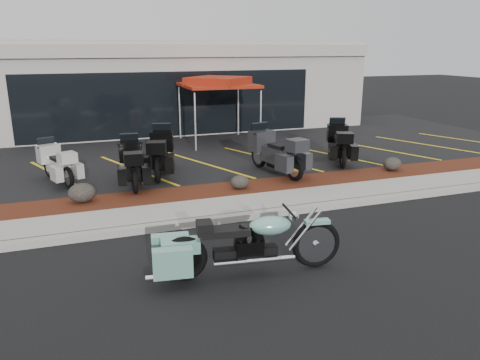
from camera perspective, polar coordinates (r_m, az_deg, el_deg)
name	(u,v)px	position (r m, az deg, el deg)	size (l,w,h in m)	color
ground	(277,231)	(9.97, 4.58, -6.24)	(90.00, 90.00, 0.00)	black
curb	(261,214)	(10.72, 2.62, -4.16)	(24.00, 0.25, 0.15)	gray
sidewalk	(250,205)	(11.33, 1.28, -3.02)	(24.00, 1.20, 0.15)	gray
mulch_bed	(234,191)	(12.40, -0.70, -1.30)	(24.00, 1.20, 0.16)	#3C0F0D
upper_lot	(187,150)	(17.43, -6.50, 3.66)	(26.00, 9.60, 0.15)	black
dealership_building	(155,84)	(23.25, -10.31, 11.39)	(18.00, 8.16, 4.00)	#A09990
boulder_left	(82,193)	(11.81, -18.71, -1.48)	(0.65, 0.54, 0.46)	black
boulder_mid	(240,182)	(12.26, -0.04, -0.24)	(0.50, 0.42, 0.36)	black
boulder_right	(392,164)	(14.79, 18.06, 1.89)	(0.57, 0.48, 0.40)	black
hero_cruiser	(316,237)	(8.28, 9.29, -6.90)	(3.26, 0.83, 1.15)	#6EAB9D
touring_white	(48,157)	(14.32, -22.40, 2.56)	(2.01, 0.77, 1.17)	silver
touring_black_front	(130,155)	(13.60, -13.23, 2.94)	(2.21, 0.84, 1.29)	black
touring_black_mid	(162,145)	(14.56, -9.43, 4.20)	(2.39, 0.91, 1.39)	black
touring_grey	(259,145)	(14.34, 2.33, 4.27)	(2.43, 0.93, 1.41)	#2B2B2F
touring_black_rear	(336,137)	(16.19, 11.68, 5.16)	(2.29, 0.88, 1.33)	black
traffic_cone	(160,150)	(16.16, -9.68, 3.68)	(0.35, 0.35, 0.47)	red
popup_canopy	(218,83)	(18.16, -2.68, 11.71)	(3.40, 3.40, 2.50)	silver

